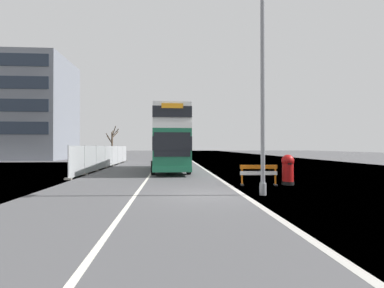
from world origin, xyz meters
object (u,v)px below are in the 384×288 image
object	(u,v)px
lamppost_foreground	(263,93)
red_pillar_postbox	(288,168)
car_receding_mid	(174,153)
car_oncoming_near	(172,154)
roadworks_barrier	(259,173)
double_decker_bus	(169,139)

from	to	relation	value
lamppost_foreground	red_pillar_postbox	distance (m)	5.22
lamppost_foreground	car_receding_mid	xyz separation A→B (m)	(-3.25, 37.86, -3.28)
lamppost_foreground	car_oncoming_near	size ratio (longest dim) A/B	2.10
roadworks_barrier	car_receding_mid	xyz separation A→B (m)	(-3.98, 34.83, 0.30)
red_pillar_postbox	car_receding_mid	size ratio (longest dim) A/B	0.39
double_decker_bus	red_pillar_postbox	xyz separation A→B (m)	(6.30, -9.82, -1.78)
car_oncoming_near	lamppost_foreground	bearing A→B (deg)	-83.21
double_decker_bus	car_oncoming_near	size ratio (longest dim) A/B	2.73
double_decker_bus	red_pillar_postbox	bearing A→B (deg)	-57.33
lamppost_foreground	car_oncoming_near	xyz separation A→B (m)	(-3.58, 30.07, -3.26)
lamppost_foreground	roadworks_barrier	size ratio (longest dim) A/B	4.68
roadworks_barrier	car_receding_mid	distance (m)	35.06
car_oncoming_near	car_receding_mid	bearing A→B (deg)	87.61
red_pillar_postbox	car_oncoming_near	distance (m)	27.51
roadworks_barrier	car_receding_mid	size ratio (longest dim) A/B	0.46
lamppost_foreground	car_oncoming_near	bearing A→B (deg)	96.79
double_decker_bus	lamppost_foreground	distance (m)	13.70
double_decker_bus	car_oncoming_near	world-z (taller)	double_decker_bus
lamppost_foreground	roadworks_barrier	distance (m)	4.75
lamppost_foreground	red_pillar_postbox	size ratio (longest dim) A/B	5.62
lamppost_foreground	car_receding_mid	world-z (taller)	lamppost_foreground
lamppost_foreground	car_oncoming_near	world-z (taller)	lamppost_foreground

